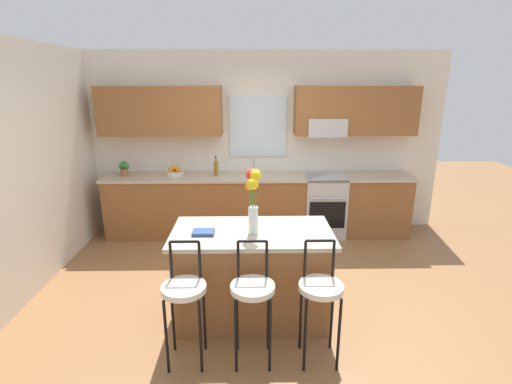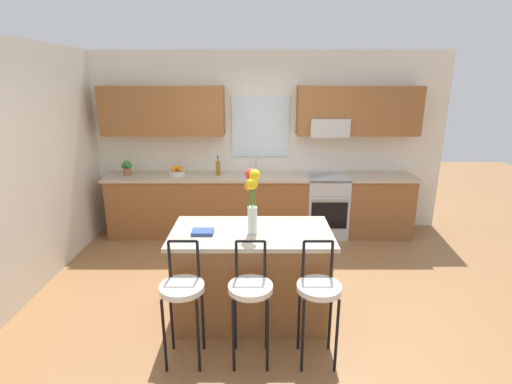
% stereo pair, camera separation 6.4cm
% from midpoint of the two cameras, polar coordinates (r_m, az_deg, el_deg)
% --- Properties ---
extents(ground_plane, '(14.00, 14.00, 0.00)m').
position_cam_midpoint_polar(ground_plane, '(4.44, 0.44, -14.54)').
color(ground_plane, olive).
extents(wall_left, '(0.12, 4.60, 2.70)m').
position_cam_midpoint_polar(wall_left, '(4.88, -31.33, 2.97)').
color(wall_left, silver).
rests_on(wall_left, ground).
extents(back_wall_assembly, '(5.60, 0.50, 2.70)m').
position_cam_midpoint_polar(back_wall_assembly, '(5.84, 0.17, 8.83)').
color(back_wall_assembly, silver).
rests_on(back_wall_assembly, ground).
extents(counter_run, '(4.56, 0.64, 0.92)m').
position_cam_midpoint_polar(counter_run, '(5.80, 0.03, -1.85)').
color(counter_run, brown).
rests_on(counter_run, ground).
extents(sink_faucet, '(0.02, 0.13, 0.23)m').
position_cam_midpoint_polar(sink_faucet, '(5.78, -0.65, 4.21)').
color(sink_faucet, '#B7BABC').
rests_on(sink_faucet, counter_run).
extents(oven_range, '(0.60, 0.64, 0.92)m').
position_cam_midpoint_polar(oven_range, '(5.88, 9.74, -1.90)').
color(oven_range, '#B7BABC').
rests_on(oven_range, ground).
extents(kitchen_island, '(1.51, 0.80, 0.92)m').
position_cam_midpoint_polar(kitchen_island, '(3.80, -1.08, -12.22)').
color(kitchen_island, brown).
rests_on(kitchen_island, ground).
extents(bar_stool_near, '(0.36, 0.36, 1.04)m').
position_cam_midpoint_polar(bar_stool_near, '(3.23, -11.24, -14.63)').
color(bar_stool_near, black).
rests_on(bar_stool_near, ground).
extents(bar_stool_middle, '(0.36, 0.36, 1.04)m').
position_cam_midpoint_polar(bar_stool_middle, '(3.18, -1.10, -14.81)').
color(bar_stool_middle, black).
rests_on(bar_stool_middle, ground).
extents(bar_stool_far, '(0.36, 0.36, 1.04)m').
position_cam_midpoint_polar(bar_stool_far, '(3.23, 9.04, -14.55)').
color(bar_stool_far, black).
rests_on(bar_stool_far, ground).
extents(flower_vase, '(0.14, 0.17, 0.61)m').
position_cam_midpoint_polar(flower_vase, '(3.42, -0.98, -0.24)').
color(flower_vase, silver).
rests_on(flower_vase, kitchen_island).
extents(cookbook, '(0.20, 0.15, 0.03)m').
position_cam_midpoint_polar(cookbook, '(3.57, -8.37, -5.97)').
color(cookbook, navy).
rests_on(cookbook, kitchen_island).
extents(fruit_bowl_oranges, '(0.24, 0.24, 0.16)m').
position_cam_midpoint_polar(fruit_bowl_oranges, '(5.78, -12.35, 2.92)').
color(fruit_bowl_oranges, silver).
rests_on(fruit_bowl_oranges, counter_run).
extents(bottle_olive_oil, '(0.06, 0.06, 0.29)m').
position_cam_midpoint_polar(bottle_olive_oil, '(5.67, -6.32, 3.59)').
color(bottle_olive_oil, olive).
rests_on(bottle_olive_oil, counter_run).
extents(potted_plant_small, '(0.16, 0.11, 0.22)m').
position_cam_midpoint_polar(potted_plant_small, '(5.95, -19.41, 3.40)').
color(potted_plant_small, '#9E5B3D').
rests_on(potted_plant_small, counter_run).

